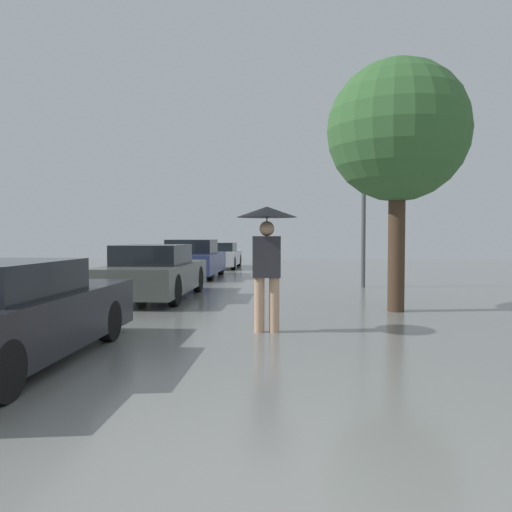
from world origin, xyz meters
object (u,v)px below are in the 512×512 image
object	(u,v)px
pedestrian	(267,239)
street_lamp	(364,190)
parked_car_second	(155,273)
tree	(398,132)
parked_car_third	(193,260)
parked_car_farthest	(220,256)

from	to	relation	value
pedestrian	street_lamp	distance (m)	7.50
parked_car_second	tree	world-z (taller)	tree
parked_car_third	street_lamp	distance (m)	6.72
parked_car_farthest	pedestrian	bearing A→B (deg)	-79.41
pedestrian	street_lamp	xyz separation A→B (m)	(2.48, 6.94, 1.38)
street_lamp	parked_car_farthest	bearing A→B (deg)	122.37
parked_car_second	parked_car_third	bearing A→B (deg)	92.28
pedestrian	parked_car_farthest	bearing A→B (deg)	100.59
parked_car_farthest	parked_car_third	bearing A→B (deg)	-92.30
pedestrian	tree	world-z (taller)	tree
parked_car_third	parked_car_farthest	size ratio (longest dim) A/B	0.99
parked_car_third	street_lamp	bearing A→B (deg)	-28.79
parked_car_second	pedestrian	bearing A→B (deg)	-54.83
street_lamp	pedestrian	bearing A→B (deg)	-109.67
parked_car_second	parked_car_farthest	bearing A→B (deg)	90.10
pedestrian	parked_car_second	size ratio (longest dim) A/B	0.44
street_lamp	tree	bearing A→B (deg)	-90.47
pedestrian	parked_car_third	distance (m)	10.50
parked_car_farthest	tree	bearing A→B (deg)	-67.88
pedestrian	parked_car_third	xyz separation A→B (m)	(-3.09, 10.01, -0.80)
pedestrian	tree	xyz separation A→B (m)	(2.44, 2.30, 2.06)
tree	parked_car_second	bearing A→B (deg)	161.73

